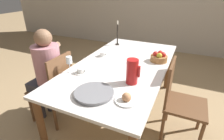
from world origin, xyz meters
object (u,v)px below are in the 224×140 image
chair_opposite (179,100)px  person_seated (47,70)px  fruit_bowl (159,57)px  chair_person_side (55,87)px  bread_plate (126,99)px  wine_glass_water (69,61)px  serving_tray (94,93)px  teacup_across (103,54)px  candlestick_tall (117,36)px  red_pitcher (132,71)px  teacup_near_person (81,71)px

chair_opposite → person_seated: person_seated is taller
person_seated → fruit_bowl: (1.16, 0.68, 0.10)m
chair_person_side → fruit_bowl: size_ratio=4.40×
bread_plate → wine_glass_water: bearing=161.6°
wine_glass_water → serving_tray: size_ratio=0.52×
teacup_across → serving_tray: size_ratio=0.40×
bread_plate → fruit_bowl: 0.94m
candlestick_tall → red_pitcher: bearing=-60.4°
chair_person_side → candlestick_tall: (0.35, 1.09, 0.41)m
chair_opposite → serving_tray: 0.96m
teacup_across → chair_person_side: bearing=-123.6°
chair_person_side → teacup_near_person: (0.38, 0.02, 0.29)m
teacup_near_person → bread_plate: bearing=-23.7°
chair_opposite → fruit_bowl: 0.56m
teacup_near_person → serving_tray: 0.44m
wine_glass_water → candlestick_tall: (0.09, 1.09, 0.02)m
chair_opposite → wine_glass_water: size_ratio=5.00×
bread_plate → teacup_across: bearing=128.1°
chair_person_side → teacup_near_person: size_ratio=6.42×
chair_person_side → teacup_near_person: 0.48m
chair_person_side → wine_glass_water: wine_glass_water is taller
person_seated → bread_plate: bearing=-103.0°
teacup_near_person → bread_plate: bread_plate is taller
chair_person_side → serving_tray: bearing=-111.0°
serving_tray → wine_glass_water: bearing=149.0°
red_pitcher → bread_plate: size_ratio=1.27×
serving_tray → fruit_bowl: (0.36, 0.96, 0.04)m
serving_tray → teacup_across: bearing=112.6°
teacup_near_person → fruit_bowl: fruit_bowl is taller
chair_person_side → teacup_across: bearing=-33.6°
bread_plate → candlestick_tall: (-0.65, 1.34, 0.13)m
red_pitcher → wine_glass_water: bearing=-175.6°
person_seated → fruit_bowl: bearing=-59.4°
chair_opposite → bread_plate: bearing=-33.1°
serving_tray → chair_opposite: bearing=42.9°
teacup_near_person → bread_plate: (0.61, -0.27, -0.00)m
person_seated → chair_opposite: bearing=-76.6°
chair_person_side → bread_plate: bearing=-103.9°
teacup_near_person → serving_tray: teacup_near_person is taller
serving_tray → bread_plate: 0.29m
fruit_bowl → candlestick_tall: bearing=151.0°
red_pitcher → candlestick_tall: (-0.59, 1.04, 0.02)m
serving_tray → candlestick_tall: bearing=105.0°
wine_glass_water → candlestick_tall: candlestick_tall is taller
chair_opposite → person_seated: bearing=-76.6°
candlestick_tall → serving_tray: bearing=-75.0°
bread_plate → chair_person_side: bearing=166.1°
red_pitcher → serving_tray: (-0.23, -0.32, -0.11)m
red_pitcher → teacup_across: bearing=138.6°
bread_plate → candlestick_tall: 1.49m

